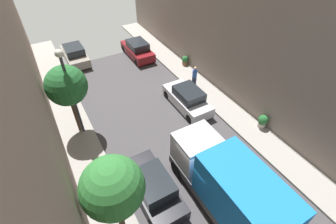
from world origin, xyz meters
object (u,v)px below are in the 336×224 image
(street_tree_0, at_px, (66,86))
(potted_plant_3, at_px, (89,198))
(potted_plant_2, at_px, (185,60))
(lamp_post, at_px, (68,83))
(pedestrian, at_px, (195,76))
(potted_plant_1, at_px, (263,121))
(street_tree_2, at_px, (113,188))
(parked_car_right_1, at_px, (188,99))
(parked_car_left_2, at_px, (153,187))
(parked_car_right_2, at_px, (138,50))
(parked_car_left_3, at_px, (75,55))
(delivery_truck, at_px, (229,187))

(street_tree_0, bearing_deg, potted_plant_3, -99.71)
(potted_plant_2, height_order, lamp_post, lamp_post)
(potted_plant_3, xyz_separation_m, lamp_post, (1.06, 5.14, 3.34))
(pedestrian, height_order, potted_plant_1, pedestrian)
(street_tree_2, bearing_deg, potted_plant_1, 9.74)
(parked_car_right_1, relative_size, potted_plant_3, 5.34)
(street_tree_0, distance_m, potted_plant_3, 6.27)
(parked_car_left_2, relative_size, potted_plant_2, 5.10)
(lamp_post, bearing_deg, potted_plant_1, -27.78)
(parked_car_right_1, relative_size, potted_plant_1, 4.47)
(street_tree_0, height_order, potted_plant_2, street_tree_0)
(pedestrian, bearing_deg, parked_car_right_2, 104.79)
(parked_car_left_3, height_order, potted_plant_3, parked_car_left_3)
(delivery_truck, height_order, potted_plant_2, delivery_truck)
(pedestrian, distance_m, potted_plant_3, 11.74)
(parked_car_left_3, bearing_deg, potted_plant_1, -60.66)
(lamp_post, bearing_deg, street_tree_0, 112.96)
(pedestrian, height_order, potted_plant_2, pedestrian)
(parked_car_right_1, relative_size, lamp_post, 0.73)
(parked_car_right_2, distance_m, delivery_truck, 16.39)
(potted_plant_2, xyz_separation_m, lamp_post, (-10.28, -3.87, 3.34))
(street_tree_2, xyz_separation_m, potted_plant_2, (10.40, 11.08, -3.06))
(delivery_truck, bearing_deg, parked_car_right_2, 80.50)
(pedestrian, bearing_deg, street_tree_0, -177.53)
(parked_car_right_1, relative_size, parked_car_right_2, 1.00)
(parked_car_right_2, distance_m, potted_plant_2, 4.75)
(parked_car_right_2, height_order, potted_plant_3, parked_car_right_2)
(parked_car_left_3, distance_m, lamp_post, 10.23)
(parked_car_left_2, xyz_separation_m, potted_plant_3, (-2.96, 1.12, -0.14))
(parked_car_right_2, xyz_separation_m, pedestrian, (1.81, -6.86, 0.35))
(parked_car_right_1, xyz_separation_m, lamp_post, (-7.30, 1.10, 3.20))
(parked_car_right_2, relative_size, potted_plant_2, 5.10)
(pedestrian, relative_size, street_tree_2, 0.36)
(parked_car_right_1, height_order, potted_plant_2, parked_car_right_1)
(pedestrian, bearing_deg, delivery_truck, -115.95)
(street_tree_2, relative_size, potted_plant_3, 6.01)
(parked_car_right_1, bearing_deg, potted_plant_1, -55.25)
(potted_plant_3, bearing_deg, street_tree_2, -65.68)
(parked_car_right_2, relative_size, potted_plant_3, 5.34)
(delivery_truck, height_order, pedestrian, delivery_truck)
(parked_car_left_3, height_order, parked_car_right_1, same)
(street_tree_0, bearing_deg, pedestrian, 2.47)
(pedestrian, xyz_separation_m, lamp_post, (-9.11, -0.71, 2.84))
(parked_car_left_2, height_order, lamp_post, lamp_post)
(delivery_truck, bearing_deg, potted_plant_1, 28.80)
(potted_plant_1, xyz_separation_m, potted_plant_3, (-11.37, 0.29, -0.08))
(parked_car_left_2, bearing_deg, potted_plant_3, 159.31)
(potted_plant_1, bearing_deg, delivery_truck, -151.20)
(delivery_truck, xyz_separation_m, street_tree_0, (-4.73, 8.87, 1.76))
(pedestrian, height_order, lamp_post, lamp_post)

